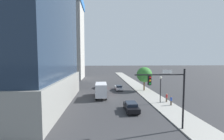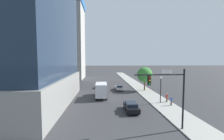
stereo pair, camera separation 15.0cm
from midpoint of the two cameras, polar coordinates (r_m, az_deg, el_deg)
sidewalk at (r=33.79m, az=15.16°, el=-9.91°), size 4.31×120.00×0.15m
construction_building at (r=65.87m, az=-17.80°, el=12.79°), size 20.23×14.50×43.16m
traffic_light_pole at (r=17.50m, az=21.66°, el=-6.86°), size 5.84×0.48×6.97m
street_lamp at (r=28.18m, az=18.67°, el=-5.75°), size 0.44×0.44×4.92m
street_tree at (r=38.35m, az=12.66°, el=-1.83°), size 3.99×3.99×6.15m
car_black at (r=23.52m, az=7.47°, el=-14.27°), size 1.92×4.35×1.46m
car_red at (r=41.90m, az=-4.48°, el=-6.13°), size 1.92×4.19×1.48m
car_silver at (r=38.97m, az=2.56°, el=-6.97°), size 1.77×4.37×1.40m
box_truck at (r=31.14m, az=-4.51°, el=-7.74°), size 2.32×6.64×3.23m
pedestrian_blue_shirt at (r=27.73m, az=22.39°, el=-11.24°), size 0.34×0.34×1.61m
pedestrian_red_shirt at (r=29.54m, az=20.83°, el=-10.25°), size 0.34×0.34×1.63m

